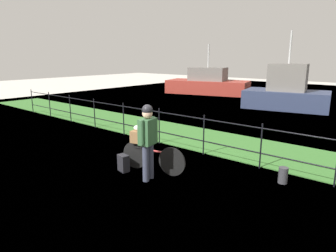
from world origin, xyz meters
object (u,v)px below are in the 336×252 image
at_px(bicycle_main, 152,157).
at_px(cyclist_person, 148,136).
at_px(wooden_crate, 139,137).
at_px(backpack_on_paving, 123,163).
at_px(moored_boat_near, 286,93).
at_px(moored_boat_mid, 208,84).
at_px(terrier_dog, 140,128).
at_px(mooring_bollard, 283,175).

height_order(bicycle_main, cyclist_person, cyclist_person).
relative_size(wooden_crate, backpack_on_paving, 0.85).
relative_size(bicycle_main, wooden_crate, 4.84).
xyz_separation_m(moored_boat_near, moored_boat_mid, (-6.57, 2.78, -0.14)).
distance_m(terrier_dog, backpack_on_paving, 0.92).
relative_size(moored_boat_near, moored_boat_mid, 0.72).
distance_m(bicycle_main, wooden_crate, 0.58).
distance_m(terrier_dog, mooring_bollard, 3.36).
relative_size(bicycle_main, moored_boat_mid, 0.27).
bearing_deg(moored_boat_mid, bicycle_main, -61.97).
bearing_deg(cyclist_person, wooden_crate, 151.65).
xyz_separation_m(mooring_bollard, moored_boat_mid, (-9.85, 12.29, 0.51)).
height_order(cyclist_person, mooring_bollard, cyclist_person).
bearing_deg(mooring_bollard, cyclist_person, -143.55).
relative_size(cyclist_person, moored_boat_mid, 0.27).
distance_m(wooden_crate, mooring_bollard, 3.33).
bearing_deg(mooring_bollard, backpack_on_paving, -150.91).
xyz_separation_m(terrier_dog, moored_boat_near, (-0.34, 10.91, -0.20)).
bearing_deg(cyclist_person, moored_boat_near, 94.75).
xyz_separation_m(terrier_dog, backpack_on_paving, (-0.21, -0.35, -0.83)).
bearing_deg(backpack_on_paving, moored_boat_near, -77.31).
bearing_deg(wooden_crate, cyclist_person, -28.35).
distance_m(terrier_dog, moored_boat_near, 10.91).
height_order(wooden_crate, mooring_bollard, wooden_crate).
bearing_deg(moored_boat_near, backpack_on_paving, -89.31).
xyz_separation_m(bicycle_main, wooden_crate, (-0.36, -0.07, 0.46)).
bearing_deg(moored_boat_near, moored_boat_mid, 157.08).
bearing_deg(mooring_bollard, terrier_dog, -154.57).
height_order(mooring_bollard, moored_boat_mid, moored_boat_mid).
xyz_separation_m(cyclist_person, moored_boat_mid, (-7.51, 14.02, -0.31)).
bearing_deg(moored_boat_near, wooden_crate, -88.32).
relative_size(backpack_on_paving, moored_boat_mid, 0.06).
xyz_separation_m(mooring_bollard, moored_boat_near, (-3.28, 9.51, 0.65)).
xyz_separation_m(bicycle_main, cyclist_person, (0.26, -0.41, 0.65)).
height_order(mooring_bollard, moored_boat_near, moored_boat_near).
height_order(wooden_crate, backpack_on_paving, wooden_crate).
distance_m(terrier_dog, cyclist_person, 0.68).
bearing_deg(bicycle_main, backpack_on_paving, -142.05).
bearing_deg(moored_boat_mid, backpack_on_paving, -64.46).
distance_m(backpack_on_paving, moored_boat_near, 11.28).
xyz_separation_m(wooden_crate, moored_boat_mid, (-6.89, 13.69, -0.12)).
bearing_deg(backpack_on_paving, terrier_dog, -108.65).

